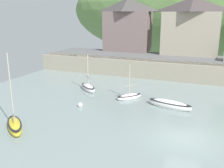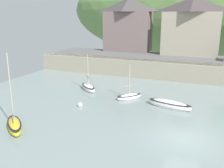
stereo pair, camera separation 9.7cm
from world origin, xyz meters
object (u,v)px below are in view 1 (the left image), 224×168
waterfront_building_centre (191,26)px  mooring_buoy (80,105)px  sailboat_far_left (88,88)px  sailboat_white_hull (129,96)px  sailboat_nearest_shore (15,125)px  waterfront_building_left (128,24)px  sailboat_blue_trim (170,105)px

waterfront_building_centre → mooring_buoy: bearing=-109.0°
waterfront_building_centre → sailboat_far_left: (-9.49, -17.07, -6.56)m
sailboat_white_hull → sailboat_nearest_shore: size_ratio=0.62×
waterfront_building_left → sailboat_far_left: (1.06, -17.07, -6.63)m
waterfront_building_centre → mooring_buoy: waterfront_building_centre is taller
sailboat_far_left → mooring_buoy: size_ratio=9.11×
sailboat_white_hull → sailboat_nearest_shore: (-5.86, -10.41, 0.07)m
waterfront_building_centre → sailboat_nearest_shore: size_ratio=1.43×
waterfront_building_centre → sailboat_white_hull: size_ratio=2.29×
waterfront_building_centre → sailboat_far_left: waterfront_building_centre is taller
waterfront_building_centre → sailboat_nearest_shore: bearing=-109.0°
sailboat_far_left → sailboat_white_hull: 5.59m
sailboat_blue_trim → sailboat_white_hull: sailboat_white_hull is taller
sailboat_blue_trim → sailboat_nearest_shore: sailboat_nearest_shore is taller
sailboat_white_hull → mooring_buoy: bearing=177.9°
waterfront_building_centre → sailboat_nearest_shore: 31.01m
mooring_buoy → waterfront_building_left: bearing=97.4°
sailboat_far_left → sailboat_nearest_shore: 11.59m
sailboat_blue_trim → waterfront_building_centre: bearing=103.5°
waterfront_building_centre → sailboat_blue_trim: size_ratio=1.97×
sailboat_blue_trim → sailboat_white_hull: 4.54m
sailboat_blue_trim → mooring_buoy: size_ratio=9.17×
sailboat_blue_trim → sailboat_nearest_shore: bearing=-125.4°
waterfront_building_centre → sailboat_white_hull: bearing=-102.5°
waterfront_building_left → sailboat_white_hull: bearing=-70.3°
sailboat_blue_trim → sailboat_nearest_shore: (-10.27, -9.35, 0.02)m
waterfront_building_left → sailboat_blue_trim: size_ratio=1.99×
sailboat_white_hull → mooring_buoy: 5.43m
waterfront_building_centre → sailboat_blue_trim: (0.38, -19.30, -6.57)m
waterfront_building_left → mooring_buoy: bearing=-82.6°
waterfront_building_left → sailboat_blue_trim: waterfront_building_left is taller
waterfront_building_centre → mooring_buoy: 24.48m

